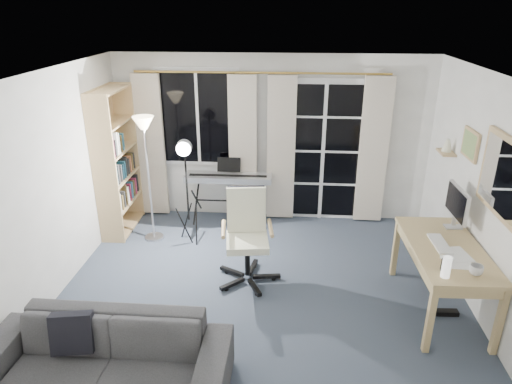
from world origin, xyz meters
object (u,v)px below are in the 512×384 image
Objects in this scene: torchiere_lamp at (145,142)px; mug at (476,269)px; bookshelf at (114,166)px; office_chair at (247,227)px; keyboard_piano at (228,179)px; studio_light at (185,160)px; sofa at (103,350)px; desk at (445,255)px; monitor at (457,204)px.

mug is at bearing -27.19° from torchiere_lamp.
office_chair is at bearing -30.15° from bookshelf.
studio_light is at bearing -123.34° from keyboard_piano.
sofa is at bearing -82.01° from torchiere_lamp.
sofa is at bearing -165.39° from mug.
desk is at bearing -20.98° from torchiere_lamp.
sofa is (0.37, -2.65, -0.97)m from torchiere_lamp.
studio_light is 3.22m from monitor.
keyboard_piano is at bearing 136.80° from mug.
desk is 3.36m from sofa.
office_chair is at bearing -74.58° from keyboard_piano.
torchiere_lamp is 13.97× the size of mug.
keyboard_piano reaches higher than desk.
bookshelf reaches higher than torchiere_lamp.
bookshelf is 3.11m from sofa.
monitor reaches higher than sofa.
bookshelf is 1.42× the size of desk.
torchiere_lamp is 1.58× the size of office_chair.
studio_light is 0.72× the size of sofa.
studio_light is (1.08, -0.37, 0.23)m from bookshelf.
torchiere_lamp is 3.18× the size of monitor.
torchiere_lamp is at bearing -148.96° from keyboard_piano.
monitor reaches higher than office_chair.
monitor is 0.98m from mug.
bookshelf is 1.86× the size of office_chair.
bookshelf reaches higher than desk.
torchiere_lamp is 2.85m from sofa.
torchiere_lamp reaches higher than keyboard_piano.
mug is at bearing -97.69° from monitor.
bookshelf reaches higher than sofa.
torchiere_lamp is 3.76m from desk.
monitor is 3.78m from sofa.
office_chair is (1.93, -1.09, -0.32)m from bookshelf.
torchiere_lamp is 1.77m from office_chair.
office_chair is 2.40m from mug.
keyboard_piano is 0.97m from studio_light.
office_chair is at bearing -45.86° from studio_light.
torchiere_lamp reaches higher than office_chair.
bookshelf is at bearing 156.47° from desk.
torchiere_lamp is at bearing 157.13° from desk.
keyboard_piano is at bearing 98.24° from office_chair.
mug is at bearing -27.73° from bookshelf.
studio_light is 12.05× the size of mug.
studio_light is 2.67m from sofa.
desk is (2.92, -1.22, -0.53)m from studio_light.
office_chair is at bearing 155.28° from mug.
office_chair is 0.53× the size of sofa.
bookshelf is at bearing 153.03° from mug.
torchiere_lamp is 1.16× the size of studio_light.
torchiere_lamp is 0.57m from studio_light.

